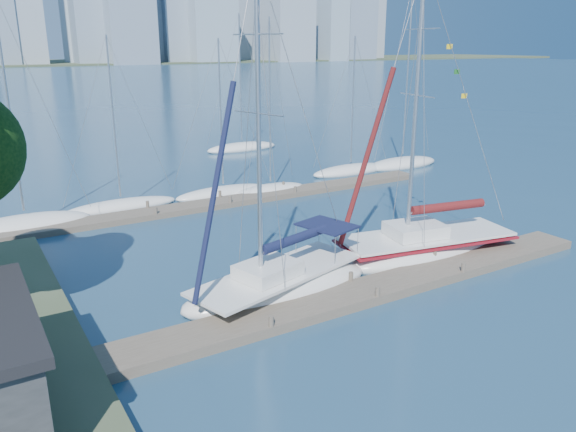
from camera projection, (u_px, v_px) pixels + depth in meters
ground at (363, 297)px, 23.84m from camera, size 700.00×700.00×0.00m
near_dock at (363, 292)px, 23.79m from camera, size 26.00×2.00×0.40m
far_dock at (239, 200)px, 37.88m from camera, size 30.00×1.80×0.36m
sailboat_navy at (278, 272)px, 23.71m from camera, size 9.28×5.14×13.94m
sailboat_maroon at (426, 236)px, 28.18m from camera, size 9.98×4.81×14.35m
bg_boat_0 at (26, 224)px, 32.43m from camera, size 7.65×4.06×13.48m
bg_boat_1 at (121, 206)px, 36.36m from camera, size 7.43×2.75×11.11m
bg_boat_2 at (223, 192)px, 39.67m from camera, size 7.32×3.02×10.93m
bg_boat_3 at (271, 190)px, 40.31m from camera, size 5.88×4.09×12.29m
bg_boat_4 at (351, 170)px, 46.49m from camera, size 7.38×2.29×11.20m
bg_boat_5 at (402, 163)px, 48.87m from camera, size 7.71×3.67×15.36m
bg_boat_7 at (242, 147)px, 56.48m from camera, size 7.56×2.37×13.38m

